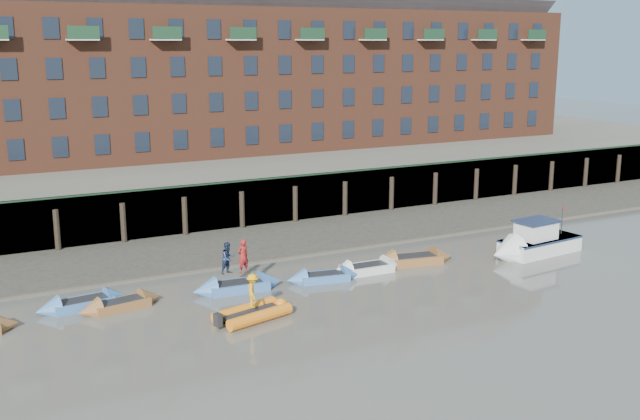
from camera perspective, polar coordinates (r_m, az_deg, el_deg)
ground at (r=31.88m, az=5.35°, el=-10.44°), size 220.00×220.00×0.00m
foreshore at (r=47.16m, az=-6.51°, el=-2.72°), size 110.00×8.00×0.50m
mud_band at (r=44.12m, az=-4.93°, el=-3.78°), size 110.00×1.60×0.10m
river_wall at (r=50.78m, az=-8.33°, el=0.20°), size 110.00×1.23×3.30m
bank_terrace at (r=63.58m, az=-12.38°, el=2.58°), size 110.00×28.00×3.20m
apartment_terrace at (r=63.60m, az=-13.11°, el=12.72°), size 80.60×15.56×20.98m
rowboat_1 at (r=37.89m, az=-17.60°, el=-6.80°), size 4.57×1.80×1.29m
rowboat_2 at (r=37.30m, az=-14.94°, el=-6.96°), size 4.30×1.92×1.20m
rowboat_3 at (r=38.74m, az=-6.25°, el=-5.80°), size 4.84×1.68×1.38m
rowboat_4 at (r=40.09m, az=0.31°, el=-5.13°), size 4.25×1.85×1.19m
rowboat_5 at (r=41.56m, az=3.60°, el=-4.47°), size 4.51×1.41×1.30m
rowboat_6 at (r=43.41m, az=7.14°, el=-3.76°), size 5.09×2.23×1.43m
rib_tender at (r=34.98m, az=-4.99°, el=-7.78°), size 3.84×2.55×0.65m
motor_launch at (r=46.22m, az=15.55°, el=-2.56°), size 6.67×2.78×2.68m
person_rower_a at (r=38.37m, az=-5.89°, el=-3.52°), size 0.73×0.56×1.77m
person_rower_b at (r=38.33m, az=-7.02°, el=-3.65°), size 0.97×0.87×1.66m
person_rib_crew at (r=34.50m, az=-5.15°, el=-6.12°), size 0.89×1.16×1.58m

